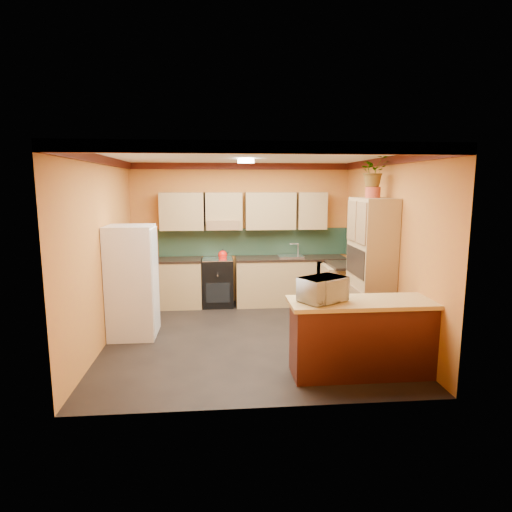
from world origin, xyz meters
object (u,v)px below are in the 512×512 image
Objects in this scene: base_cabinets_back at (250,282)px; stove at (218,282)px; breakfast_bar at (366,339)px; pantry at (371,268)px; microwave at (323,289)px; fridge at (132,282)px.

base_cabinets_back is 0.63m from stove.
stove is 3.67m from breakfast_bar.
base_cabinets_back is 2.03× the size of breakfast_bar.
pantry is 3.97× the size of microwave.
base_cabinets_back is at bearing 69.36° from microwave.
breakfast_bar is at bearing -31.53° from microwave.
fridge is at bearing 115.85° from microwave.
pantry is (1.69, -1.83, 0.61)m from base_cabinets_back.
base_cabinets_back is 4.01× the size of stove.
pantry is 1.74m from microwave.
fridge is 0.81× the size of pantry.
fridge reaches higher than stove.
breakfast_bar is (1.17, -3.20, 0.00)m from base_cabinets_back.
base_cabinets_back is 3.40m from breakfast_bar.
breakfast_bar is (-0.52, -1.37, -0.61)m from pantry.
breakfast_bar is at bearing -27.68° from fridge.
microwave is (-0.55, 0.00, 0.64)m from breakfast_bar.
pantry reaches higher than stove.
stove is 3.01m from pantry.
fridge is 3.00m from microwave.
pantry is at bearing 20.27° from microwave.
pantry is (2.32, -1.83, 0.59)m from stove.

